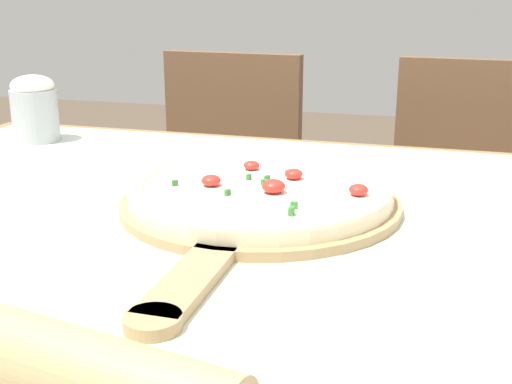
% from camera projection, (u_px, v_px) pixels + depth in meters
% --- Properties ---
extents(dining_table, '(1.37, 1.01, 0.77)m').
position_uv_depth(dining_table, '(242.00, 311.00, 0.78)').
color(dining_table, olive).
rests_on(dining_table, ground_plane).
extents(towel_cloth, '(1.29, 0.93, 0.00)m').
position_uv_depth(towel_cloth, '(241.00, 231.00, 0.75)').
color(towel_cloth, silver).
rests_on(towel_cloth, dining_table).
extents(pizza_peel, '(0.36, 0.53, 0.01)m').
position_uv_depth(pizza_peel, '(258.00, 208.00, 0.80)').
color(pizza_peel, tan).
rests_on(pizza_peel, towel_cloth).
extents(pizza, '(0.33, 0.33, 0.04)m').
position_uv_depth(pizza, '(263.00, 189.00, 0.81)').
color(pizza, beige).
rests_on(pizza, pizza_peel).
extents(rolling_pin, '(0.44, 0.12, 0.05)m').
position_uv_depth(rolling_pin, '(18.00, 348.00, 0.45)').
color(rolling_pin, tan).
rests_on(rolling_pin, towel_cloth).
extents(chair_left, '(0.43, 0.43, 0.89)m').
position_uv_depth(chair_left, '(220.00, 199.00, 1.70)').
color(chair_left, brown).
rests_on(chair_left, ground_plane).
extents(chair_right, '(0.43, 0.43, 0.89)m').
position_uv_depth(chair_right, '(465.00, 222.00, 1.53)').
color(chair_right, brown).
rests_on(chair_right, ground_plane).
extents(flour_cup, '(0.08, 0.08, 0.12)m').
position_uv_depth(flour_cup, '(35.00, 108.00, 1.17)').
color(flour_cup, '#B2B7BC').
rests_on(flour_cup, towel_cloth).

